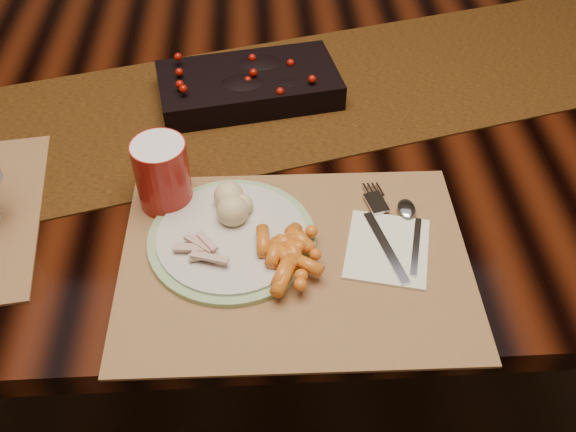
{
  "coord_description": "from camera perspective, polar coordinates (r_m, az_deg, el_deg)",
  "views": [
    {
      "loc": [
        -0.02,
        -0.91,
        1.43
      ],
      "look_at": [
        0.02,
        -0.29,
        0.8
      ],
      "focal_mm": 40.0,
      "sensor_mm": 36.0,
      "label": 1
    }
  ],
  "objects": [
    {
      "name": "dinner_plate",
      "position": [
        0.91,
        -5.03,
        -1.91
      ],
      "size": [
        0.28,
        0.28,
        0.01
      ],
      "primitive_type": "cylinder",
      "rotation": [
        0.0,
        0.0,
        0.19
      ],
      "color": "beige",
      "rests_on": "placemat_main"
    },
    {
      "name": "spoon",
      "position": [
        0.93,
        11.04,
        -1.59
      ],
      "size": [
        0.06,
        0.14,
        0.0
      ],
      "primitive_type": null,
      "rotation": [
        0.0,
        0.0,
        -0.26
      ],
      "color": "#B4B1CF",
      "rests_on": "napkin"
    },
    {
      "name": "table_runner",
      "position": [
        1.16,
        -4.28,
        9.73
      ],
      "size": [
        1.87,
        0.82,
        0.0
      ],
      "primitive_type": "cube",
      "rotation": [
        0.0,
        0.0,
        0.25
      ],
      "color": "#563218",
      "rests_on": "dining_table"
    },
    {
      "name": "centerpiece",
      "position": [
        1.16,
        -3.52,
        11.84
      ],
      "size": [
        0.34,
        0.21,
        0.06
      ],
      "primitive_type": null,
      "rotation": [
        0.0,
        0.0,
        0.17
      ],
      "color": "black",
      "rests_on": "table_runner"
    },
    {
      "name": "red_cup",
      "position": [
        0.95,
        -11.09,
        3.65
      ],
      "size": [
        0.09,
        0.09,
        0.11
      ],
      "primitive_type": "cylinder",
      "rotation": [
        0.0,
        0.0,
        -0.11
      ],
      "color": "maroon",
      "rests_on": "placemat_main"
    },
    {
      "name": "floor",
      "position": [
        1.7,
        -1.17,
        -11.94
      ],
      "size": [
        5.0,
        5.0,
        0.0
      ],
      "primitive_type": "plane",
      "color": "black",
      "rests_on": "ground"
    },
    {
      "name": "napkin",
      "position": [
        0.91,
        8.82,
        -2.88
      ],
      "size": [
        0.14,
        0.15,
        0.0
      ],
      "primitive_type": "cube",
      "rotation": [
        0.0,
        0.0,
        -0.25
      ],
      "color": "white",
      "rests_on": "placemat_main"
    },
    {
      "name": "fork",
      "position": [
        0.92,
        8.46,
        -1.68
      ],
      "size": [
        0.07,
        0.18,
        0.0
      ],
      "primitive_type": null,
      "rotation": [
        0.0,
        0.0,
        0.24
      ],
      "color": "#B3B3C7",
      "rests_on": "napkin"
    },
    {
      "name": "turkey_shreds",
      "position": [
        0.88,
        -7.99,
        -3.0
      ],
      "size": [
        0.1,
        0.09,
        0.02
      ],
      "primitive_type": null,
      "rotation": [
        0.0,
        0.0,
        -0.38
      ],
      "color": "#D0AC9E",
      "rests_on": "dinner_plate"
    },
    {
      "name": "baby_carrots",
      "position": [
        0.86,
        -0.6,
        -3.54
      ],
      "size": [
        0.12,
        0.1,
        0.02
      ],
      "primitive_type": null,
      "rotation": [
        0.0,
        0.0,
        -0.06
      ],
      "color": "orange",
      "rests_on": "dinner_plate"
    },
    {
      "name": "dining_table",
      "position": [
        1.39,
        -1.39,
        -3.63
      ],
      "size": [
        1.8,
        1.0,
        0.75
      ],
      "primitive_type": "cube",
      "color": "black",
      "rests_on": "floor"
    },
    {
      "name": "mashed_potatoes",
      "position": [
        0.92,
        -4.53,
        1.55
      ],
      "size": [
        0.09,
        0.08,
        0.05
      ],
      "primitive_type": null,
      "rotation": [
        0.0,
        0.0,
        -0.1
      ],
      "color": "beige",
      "rests_on": "dinner_plate"
    },
    {
      "name": "placemat_main",
      "position": [
        0.89,
        0.63,
        -4.02
      ],
      "size": [
        0.49,
        0.36,
        0.0
      ],
      "primitive_type": "cube",
      "rotation": [
        0.0,
        0.0,
        -0.02
      ],
      "color": "brown",
      "rests_on": "dining_table"
    }
  ]
}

